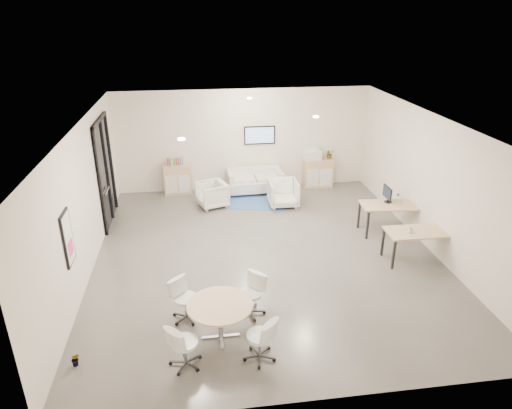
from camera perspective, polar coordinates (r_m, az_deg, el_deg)
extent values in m
cube|color=#524F4B|center=(11.24, 1.23, -7.99)|extent=(8.00, 9.00, 0.80)
cube|color=white|center=(9.77, 1.43, 12.46)|extent=(8.00, 9.00, 0.80)
cube|color=silver|center=(14.96, -1.72, 8.46)|extent=(8.00, 0.80, 3.20)
cube|color=silver|center=(6.18, 8.90, -15.51)|extent=(8.00, 0.80, 3.20)
cube|color=silver|center=(10.61, -22.85, 0.17)|extent=(0.80, 9.00, 3.20)
cube|color=silver|center=(11.84, 22.87, 2.50)|extent=(0.80, 9.00, 3.20)
cube|color=black|center=(12.85, -18.32, 3.92)|extent=(0.02, 1.90, 2.85)
cube|color=black|center=(12.48, -19.04, 9.92)|extent=(0.06, 1.90, 0.08)
cube|color=black|center=(12.00, -18.90, 2.49)|extent=(0.06, 0.08, 2.85)
cube|color=black|center=(13.70, -17.65, 5.18)|extent=(0.06, 0.08, 2.85)
cube|color=black|center=(12.99, -18.13, 4.14)|extent=(0.06, 0.07, 2.85)
cube|color=#B2B2B7|center=(12.55, -18.16, 1.64)|extent=(0.04, 0.60, 0.05)
cube|color=black|center=(9.10, -22.49, -3.91)|extent=(0.04, 0.54, 1.04)
cube|color=white|center=(9.10, -22.36, -3.90)|extent=(0.01, 0.46, 0.96)
cube|color=#E2417B|center=(9.19, -22.15, -5.01)|extent=(0.01, 0.32, 0.30)
cube|color=black|center=(14.56, 0.45, 8.67)|extent=(0.98, 0.05, 0.58)
cube|color=#91B6FA|center=(14.54, 0.46, 8.64)|extent=(0.90, 0.01, 0.50)
cylinder|color=#FFEAC6|center=(8.77, -9.31, 8.07)|extent=(0.14, 0.14, 0.03)
cylinder|color=#FFEAC6|center=(10.59, 7.50, 10.81)|extent=(0.14, 0.14, 0.03)
cylinder|color=#FFEAC6|center=(12.77, -0.82, 13.14)|extent=(0.14, 0.14, 0.03)
cube|color=tan|center=(14.61, -9.75, 3.14)|extent=(0.85, 0.43, 0.96)
cube|color=silver|center=(14.44, -10.51, 2.44)|extent=(0.36, 0.02, 0.57)
cube|color=silver|center=(14.43, -8.96, 2.53)|extent=(0.36, 0.02, 0.57)
cube|color=tan|center=(15.12, 7.71, 3.96)|extent=(0.95, 0.44, 0.95)
cube|color=silver|center=(14.89, 7.11, 3.29)|extent=(0.40, 0.02, 0.57)
cube|color=silver|center=(15.01, 8.73, 3.36)|extent=(0.40, 0.02, 0.57)
cube|color=red|center=(14.43, -10.96, 5.27)|extent=(0.04, 0.14, 0.22)
cube|color=#337FCC|center=(14.43, -10.71, 5.29)|extent=(0.04, 0.14, 0.22)
cube|color=gold|center=(14.43, -10.46, 5.30)|extent=(0.04, 0.14, 0.22)
cube|color=#4CB24C|center=(14.42, -10.20, 5.32)|extent=(0.04, 0.14, 0.22)
cube|color=#CC6619|center=(14.42, -9.95, 5.33)|extent=(0.04, 0.14, 0.22)
cube|color=purple|center=(14.42, -9.69, 5.35)|extent=(0.04, 0.14, 0.22)
cube|color=#E54C7F|center=(14.42, -9.44, 5.36)|extent=(0.04, 0.14, 0.22)
cube|color=teal|center=(14.41, -9.19, 5.38)|extent=(0.04, 0.14, 0.22)
cube|color=white|center=(14.87, 7.00, 6.21)|extent=(0.56, 0.48, 0.31)
cube|color=white|center=(14.82, 7.04, 6.89)|extent=(0.42, 0.36, 0.07)
cube|color=silver|center=(14.57, -0.14, 2.55)|extent=(1.76, 0.95, 0.32)
cube|color=silver|center=(14.77, -0.32, 4.17)|extent=(1.73, 0.28, 0.32)
cube|color=silver|center=(14.43, -3.23, 2.99)|extent=(0.19, 0.87, 0.64)
cube|color=silver|center=(14.63, 2.91, 3.28)|extent=(0.19, 0.87, 0.64)
cube|color=#315496|center=(13.86, 0.18, 0.25)|extent=(1.89, 1.48, 0.01)
imported|color=silver|center=(13.54, -5.52, 1.40)|extent=(0.95, 0.99, 0.82)
imported|color=silver|center=(13.53, 3.43, 1.58)|extent=(0.85, 0.80, 0.87)
cube|color=tan|center=(12.29, 16.42, -0.09)|extent=(1.55, 0.87, 0.04)
cube|color=black|center=(11.92, 13.77, -2.59)|extent=(0.05, 0.05, 0.73)
cube|color=black|center=(12.48, 19.70, -2.12)|extent=(0.05, 0.05, 0.73)
cube|color=black|center=(12.45, 12.74, -1.32)|extent=(0.05, 0.05, 0.73)
cube|color=black|center=(12.99, 18.47, -0.93)|extent=(0.05, 0.05, 0.73)
cube|color=tan|center=(11.09, 19.58, -3.23)|extent=(1.45, 0.73, 0.04)
cube|color=black|center=(10.73, 16.82, -6.05)|extent=(0.05, 0.05, 0.71)
cube|color=black|center=(11.34, 23.05, -5.35)|extent=(0.05, 0.05, 0.71)
cube|color=black|center=(11.23, 15.56, -4.53)|extent=(0.05, 0.05, 0.71)
cube|color=black|center=(11.81, 21.59, -3.95)|extent=(0.05, 0.05, 0.71)
cylinder|color=black|center=(12.40, 16.17, 0.32)|extent=(0.20, 0.20, 0.02)
cube|color=black|center=(12.36, 16.23, 0.83)|extent=(0.04, 0.03, 0.24)
cube|color=black|center=(12.28, 16.09, 1.47)|extent=(0.03, 0.50, 0.32)
cylinder|color=tan|center=(8.15, -4.54, -12.46)|extent=(1.16, 1.16, 0.04)
cylinder|color=#B2B2B7|center=(8.36, -4.46, -14.42)|extent=(0.10, 0.10, 0.67)
cube|color=#B2B2B7|center=(8.56, -4.39, -16.11)|extent=(0.68, 0.06, 0.03)
cube|color=#B2B2B7|center=(8.56, -4.39, -16.11)|extent=(0.06, 0.68, 0.03)
imported|color=#3F7F3F|center=(15.04, 9.17, 6.15)|extent=(0.34, 0.36, 0.24)
imported|color=#3F7F3F|center=(8.51, -21.55, -17.92)|extent=(0.20, 0.29, 0.12)
imported|color=white|center=(10.93, 18.80, -3.03)|extent=(0.16, 0.14, 0.13)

